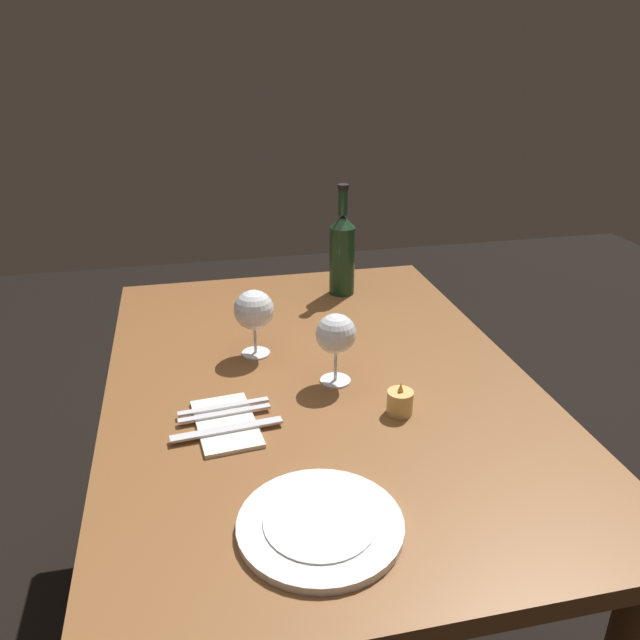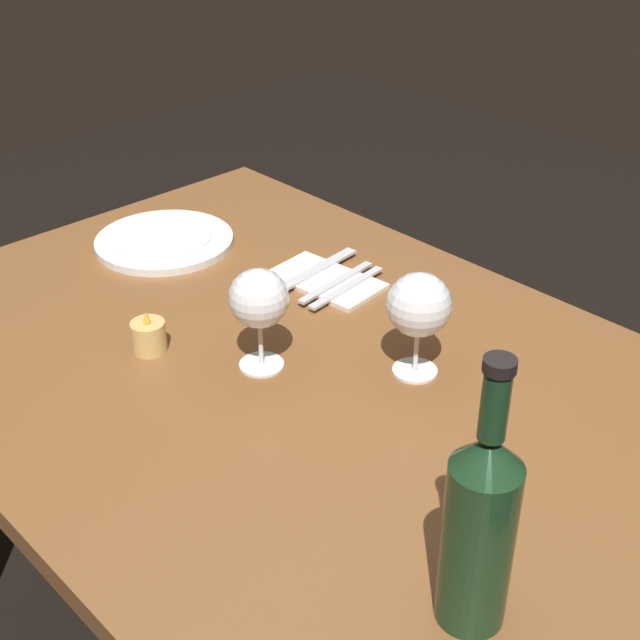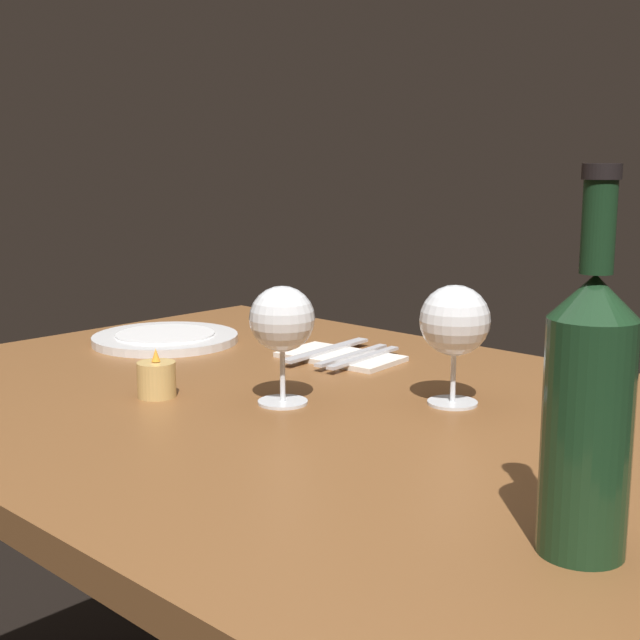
{
  "view_description": "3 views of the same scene",
  "coord_description": "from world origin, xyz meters",
  "px_view_note": "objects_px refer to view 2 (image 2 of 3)",
  "views": [
    {
      "loc": [
        1.17,
        -0.26,
        1.42
      ],
      "look_at": [
        -0.06,
        0.02,
        0.85
      ],
      "focal_mm": 35.47,
      "sensor_mm": 36.0,
      "label": 1
    },
    {
      "loc": [
        -0.82,
        0.71,
        1.47
      ],
      "look_at": [
        -0.0,
        -0.06,
        0.79
      ],
      "focal_mm": 49.94,
      "sensor_mm": 36.0,
      "label": 2
    },
    {
      "loc": [
        -0.77,
        0.8,
        1.06
      ],
      "look_at": [
        0.01,
        -0.03,
        0.85
      ],
      "focal_mm": 48.63,
      "sensor_mm": 36.0,
      "label": 3
    }
  ],
  "objects_px": {
    "dinner_plate": "(164,241)",
    "fork_outer": "(347,287)",
    "wine_glass_left": "(259,301)",
    "wine_bottle": "(480,525)",
    "folded_napkin": "(326,280)",
    "wine_glass_right": "(419,307)",
    "fork_inner": "(336,282)",
    "table_knife": "(314,271)",
    "votive_candle": "(149,337)"
  },
  "relations": [
    {
      "from": "wine_glass_right",
      "to": "folded_napkin",
      "type": "distance_m",
      "value": 0.31
    },
    {
      "from": "wine_glass_left",
      "to": "votive_candle",
      "type": "distance_m",
      "value": 0.2
    },
    {
      "from": "wine_glass_right",
      "to": "fork_inner",
      "type": "distance_m",
      "value": 0.29
    },
    {
      "from": "wine_glass_right",
      "to": "table_knife",
      "type": "bearing_deg",
      "value": -16.48
    },
    {
      "from": "fork_outer",
      "to": "dinner_plate",
      "type": "bearing_deg",
      "value": 17.88
    },
    {
      "from": "folded_napkin",
      "to": "table_knife",
      "type": "bearing_deg",
      "value": 0.0
    },
    {
      "from": "folded_napkin",
      "to": "wine_bottle",
      "type": "bearing_deg",
      "value": 147.95
    },
    {
      "from": "wine_bottle",
      "to": "folded_napkin",
      "type": "distance_m",
      "value": 0.73
    },
    {
      "from": "wine_glass_left",
      "to": "wine_glass_right",
      "type": "xyz_separation_m",
      "value": [
        -0.16,
        -0.15,
        -0.0
      ]
    },
    {
      "from": "wine_glass_right",
      "to": "fork_inner",
      "type": "bearing_deg",
      "value": -19.76
    },
    {
      "from": "wine_glass_right",
      "to": "wine_bottle",
      "type": "relative_size",
      "value": 0.5
    },
    {
      "from": "wine_glass_left",
      "to": "folded_napkin",
      "type": "height_order",
      "value": "wine_glass_left"
    },
    {
      "from": "fork_outer",
      "to": "wine_glass_right",
      "type": "bearing_deg",
      "value": 158.3
    },
    {
      "from": "wine_glass_left",
      "to": "table_knife",
      "type": "bearing_deg",
      "value": -58.72
    },
    {
      "from": "wine_glass_right",
      "to": "folded_napkin",
      "type": "height_order",
      "value": "wine_glass_right"
    },
    {
      "from": "fork_inner",
      "to": "fork_outer",
      "type": "relative_size",
      "value": 1.0
    },
    {
      "from": "votive_candle",
      "to": "fork_inner",
      "type": "height_order",
      "value": "votive_candle"
    },
    {
      "from": "fork_inner",
      "to": "fork_outer",
      "type": "xyz_separation_m",
      "value": [
        -0.03,
        0.0,
        0.0
      ]
    },
    {
      "from": "votive_candle",
      "to": "fork_inner",
      "type": "distance_m",
      "value": 0.34
    },
    {
      "from": "dinner_plate",
      "to": "fork_outer",
      "type": "height_order",
      "value": "dinner_plate"
    },
    {
      "from": "wine_glass_left",
      "to": "fork_outer",
      "type": "xyz_separation_m",
      "value": [
        0.07,
        -0.24,
        -0.1
      ]
    },
    {
      "from": "dinner_plate",
      "to": "folded_napkin",
      "type": "height_order",
      "value": "dinner_plate"
    },
    {
      "from": "wine_bottle",
      "to": "dinner_plate",
      "type": "relative_size",
      "value": 1.24
    },
    {
      "from": "dinner_plate",
      "to": "fork_inner",
      "type": "xyz_separation_m",
      "value": [
        -0.33,
        -0.12,
        0.0
      ]
    },
    {
      "from": "wine_bottle",
      "to": "folded_napkin",
      "type": "xyz_separation_m",
      "value": [
        0.61,
        -0.38,
        -0.12
      ]
    },
    {
      "from": "dinner_plate",
      "to": "folded_napkin",
      "type": "xyz_separation_m",
      "value": [
        -0.31,
        -0.12,
        -0.0
      ]
    },
    {
      "from": "wine_bottle",
      "to": "fork_inner",
      "type": "distance_m",
      "value": 0.71
    },
    {
      "from": "wine_glass_right",
      "to": "fork_inner",
      "type": "relative_size",
      "value": 0.88
    },
    {
      "from": "wine_glass_right",
      "to": "wine_bottle",
      "type": "distance_m",
      "value": 0.44
    },
    {
      "from": "votive_candle",
      "to": "wine_bottle",
      "type": "bearing_deg",
      "value": 176.04
    },
    {
      "from": "wine_glass_left",
      "to": "dinner_plate",
      "type": "distance_m",
      "value": 0.46
    },
    {
      "from": "wine_glass_right",
      "to": "votive_candle",
      "type": "height_order",
      "value": "wine_glass_right"
    },
    {
      "from": "dinner_plate",
      "to": "folded_napkin",
      "type": "bearing_deg",
      "value": -159.46
    },
    {
      "from": "wine_glass_left",
      "to": "fork_inner",
      "type": "height_order",
      "value": "wine_glass_left"
    },
    {
      "from": "wine_glass_right",
      "to": "table_knife",
      "type": "distance_m",
      "value": 0.34
    },
    {
      "from": "wine_bottle",
      "to": "table_knife",
      "type": "bearing_deg",
      "value": -30.83
    },
    {
      "from": "wine_glass_right",
      "to": "wine_glass_left",
      "type": "bearing_deg",
      "value": 42.62
    },
    {
      "from": "wine_glass_left",
      "to": "wine_bottle",
      "type": "distance_m",
      "value": 0.51
    },
    {
      "from": "folded_napkin",
      "to": "fork_outer",
      "type": "height_order",
      "value": "fork_outer"
    },
    {
      "from": "wine_glass_left",
      "to": "dinner_plate",
      "type": "height_order",
      "value": "wine_glass_left"
    },
    {
      "from": "fork_inner",
      "to": "fork_outer",
      "type": "height_order",
      "value": "same"
    },
    {
      "from": "wine_glass_left",
      "to": "votive_candle",
      "type": "xyz_separation_m",
      "value": [
        0.15,
        0.09,
        -0.09
      ]
    },
    {
      "from": "wine_glass_left",
      "to": "folded_napkin",
      "type": "xyz_separation_m",
      "value": [
        0.12,
        -0.24,
        -0.11
      ]
    },
    {
      "from": "wine_glass_left",
      "to": "wine_bottle",
      "type": "xyz_separation_m",
      "value": [
        -0.49,
        0.14,
        0.01
      ]
    },
    {
      "from": "wine_glass_right",
      "to": "folded_napkin",
      "type": "xyz_separation_m",
      "value": [
        0.28,
        -0.09,
        -0.11
      ]
    },
    {
      "from": "fork_outer",
      "to": "wine_glass_left",
      "type": "bearing_deg",
      "value": 105.57
    },
    {
      "from": "wine_glass_left",
      "to": "wine_glass_right",
      "type": "bearing_deg",
      "value": -137.38
    },
    {
      "from": "table_knife",
      "to": "dinner_plate",
      "type": "bearing_deg",
      "value": 22.54
    },
    {
      "from": "fork_inner",
      "to": "wine_bottle",
      "type": "bearing_deg",
      "value": 146.86
    },
    {
      "from": "wine_bottle",
      "to": "fork_inner",
      "type": "xyz_separation_m",
      "value": [
        0.58,
        -0.38,
        -0.11
      ]
    }
  ]
}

